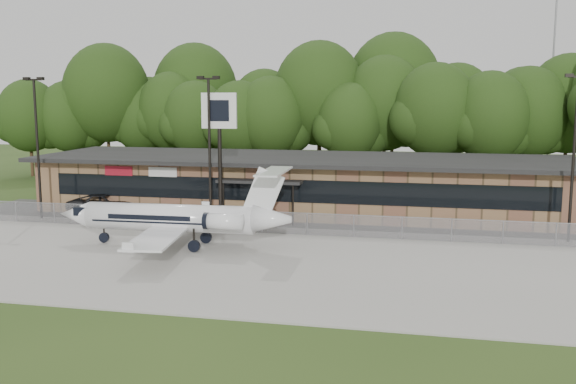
% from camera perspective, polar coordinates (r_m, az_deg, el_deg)
% --- Properties ---
extents(ground, '(160.00, 160.00, 0.00)m').
position_cam_1_polar(ground, '(27.82, -8.21, -10.27)').
color(ground, '#2A4518').
rests_on(ground, ground).
extents(apron, '(64.00, 18.00, 0.08)m').
position_cam_1_polar(apron, '(35.09, -3.64, -6.14)').
color(apron, '#9E9B93').
rests_on(apron, ground).
extents(parking_lot, '(50.00, 9.00, 0.06)m').
position_cam_1_polar(parking_lot, '(45.98, 0.27, -2.60)').
color(parking_lot, '#383835').
rests_on(parking_lot, ground).
extents(terminal, '(41.00, 11.65, 4.30)m').
position_cam_1_polar(terminal, '(49.92, 1.32, 0.79)').
color(terminal, olive).
rests_on(terminal, ground).
extents(fence, '(46.00, 0.04, 1.52)m').
position_cam_1_polar(fence, '(41.53, -1.01, -2.77)').
color(fence, gray).
rests_on(fence, ground).
extents(treeline, '(72.00, 12.00, 15.00)m').
position_cam_1_polar(treeline, '(67.30, 4.28, 7.33)').
color(treeline, '#1B3611').
rests_on(treeline, ground).
extents(radio_mast, '(0.20, 0.20, 25.00)m').
position_cam_1_polar(radio_mast, '(73.81, 22.50, 10.70)').
color(radio_mast, gray).
rests_on(radio_mast, ground).
extents(light_pole_left, '(1.55, 0.30, 10.23)m').
position_cam_1_polar(light_pole_left, '(49.48, -21.42, 4.55)').
color(light_pole_left, black).
rests_on(light_pole_left, ground).
extents(light_pole_mid, '(1.55, 0.30, 10.23)m').
position_cam_1_polar(light_pole_mid, '(43.66, -7.00, 4.62)').
color(light_pole_mid, black).
rests_on(light_pole_mid, ground).
extents(light_pole_right, '(1.55, 0.30, 10.23)m').
position_cam_1_polar(light_pole_right, '(42.14, 24.11, 3.79)').
color(light_pole_right, black).
rests_on(light_pole_right, ground).
extents(business_jet, '(14.43, 12.82, 4.87)m').
position_cam_1_polar(business_jet, '(38.32, -9.70, -2.39)').
color(business_jet, white).
rests_on(business_jet, ground).
extents(suv, '(5.93, 2.92, 1.62)m').
position_cam_1_polar(suv, '(50.07, -15.78, -1.10)').
color(suv, '#2C2C2E').
rests_on(suv, ground).
extents(pole_sign, '(2.41, 0.47, 9.13)m').
position_cam_1_polar(pole_sign, '(43.68, -6.12, 5.96)').
color(pole_sign, black).
rests_on(pole_sign, ground).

